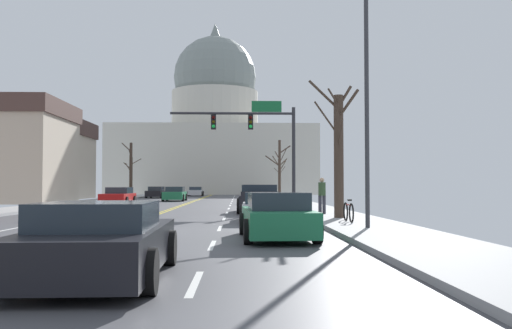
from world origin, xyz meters
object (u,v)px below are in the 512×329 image
Objects in this scene: pickup_truck_near_00 at (259,200)px; sedan_oncoming_02 at (156,193)px; street_lamp_right at (357,80)px; sedan_near_02 at (277,217)px; sedan_oncoming_01 at (175,194)px; signal_gantry at (259,131)px; sedan_near_01 at (265,208)px; sedan_oncoming_00 at (118,196)px; sedan_near_03 at (100,243)px; pedestrian_00 at (322,194)px; sedan_oncoming_03 at (196,192)px; bicycle_parked at (348,212)px.

pickup_truck_near_00 is 1.20× the size of sedan_oncoming_02.
pickup_truck_near_00 is (-2.63, 12.63, -4.11)m from street_lamp_right.
sedan_near_02 is 0.98× the size of sedan_oncoming_01.
signal_gantry is at bearing 88.54° from pickup_truck_near_00.
street_lamp_right is 13.54m from pickup_truck_near_00.
signal_gantry reaches higher than sedan_near_01.
street_lamp_right is 1.70× the size of sedan_oncoming_00.
street_lamp_right is 1.82× the size of sedan_near_01.
sedan_near_03 is 33.75m from sedan_oncoming_00.
sedan_oncoming_00 is (-12.87, 24.61, -4.18)m from street_lamp_right.
pickup_truck_near_00 is at bearing -91.46° from signal_gantry.
signal_gantry is at bearing -66.56° from sedan_oncoming_01.
sedan_oncoming_01 is at bearing 108.38° from pickup_truck_near_00.
sedan_near_01 is 4.11m from pedestrian_00.
sedan_near_03 is 0.99× the size of sedan_oncoming_03.
sedan_near_03 is 55.17m from sedan_oncoming_02.
sedan_oncoming_00 is at bearing 117.61° from street_lamp_right.
sedan_near_01 is at bearing 89.83° from sedan_near_02.
sedan_near_03 is (-3.40, -25.74, -4.30)m from signal_gantry.
street_lamp_right is at bearing -73.96° from sedan_oncoming_02.
bicycle_parked is (2.82, -14.37, -4.39)m from signal_gantry.
sedan_near_03 is at bearing -109.97° from pedestrian_00.
street_lamp_right is at bearing 54.94° from sedan_near_03.
pickup_truck_near_00 is 44.42m from sedan_oncoming_03.
sedan_oncoming_02 is at bearing 102.39° from sedan_near_02.
street_lamp_right is at bearing -95.95° from bicycle_parked.
sedan_near_03 is at bearing -78.08° from sedan_oncoming_00.
sedan_near_03 is at bearing -98.85° from pickup_truck_near_00.
pickup_truck_near_00 reaches higher than bicycle_parked.
sedan_oncoming_01 is (3.16, 9.33, -0.00)m from sedan_oncoming_00.
sedan_near_03 is (-5.90, -8.41, -4.22)m from street_lamp_right.
sedan_oncoming_03 is at bearing 101.35° from pedestrian_00.
street_lamp_right reaches higher than bicycle_parked.
pedestrian_00 is at bearing 70.03° from sedan_near_03.
sedan_near_02 is at bearing -90.17° from sedan_near_01.
sedan_near_02 is at bearing -77.61° from sedan_oncoming_02.
street_lamp_right reaches higher than sedan_oncoming_02.
signal_gantry is at bearing 106.02° from pedestrian_00.
sedan_near_02 is 36.73m from sedan_oncoming_01.
pickup_truck_near_00 is at bearing 106.89° from bicycle_parked.
sedan_oncoming_01 is at bearing 101.04° from sedan_near_02.
sedan_near_01 is 0.94× the size of sedan_oncoming_03.
bicycle_parked is at bearing -72.55° from sedan_oncoming_02.
signal_gantry reaches higher than pedestrian_00.
street_lamp_right reaches higher than sedan_near_01.
sedan_oncoming_00 is at bearing 121.33° from bicycle_parked.
sedan_near_03 is at bearing -97.52° from signal_gantry.
street_lamp_right reaches higher than pickup_truck_near_00.
pickup_truck_near_00 reaches higher than sedan_near_01.
sedan_oncoming_03 is (-6.95, 43.87, -0.10)m from pickup_truck_near_00.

